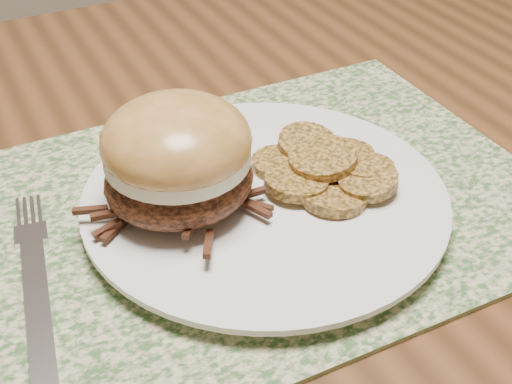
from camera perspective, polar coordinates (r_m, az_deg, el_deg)
dining_table at (r=0.67m, az=11.28°, el=-2.82°), size 1.50×0.90×0.75m
placemat at (r=0.55m, az=-0.02°, el=-0.97°), size 0.45×0.33×0.00m
dinner_plate at (r=0.54m, az=0.72°, el=-0.78°), size 0.26×0.26×0.02m
pork_sandwich at (r=0.51m, az=-6.30°, el=2.76°), size 0.14×0.14×0.08m
roasted_potatoes at (r=0.55m, az=5.62°, el=1.94°), size 0.12×0.13×0.03m
fork at (r=0.51m, az=-17.24°, el=-6.69°), size 0.05×0.20×0.00m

